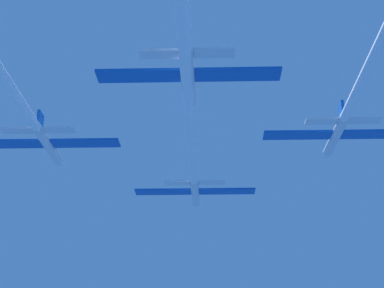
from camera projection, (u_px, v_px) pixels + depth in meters
name	position (u px, v px, depth m)	size (l,w,h in m)	color
jet_lead	(192.00, 154.00, 80.55)	(18.80, 59.35, 3.11)	silver
jet_right_wing	(375.00, 53.00, 59.75)	(18.80, 68.31, 3.11)	silver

